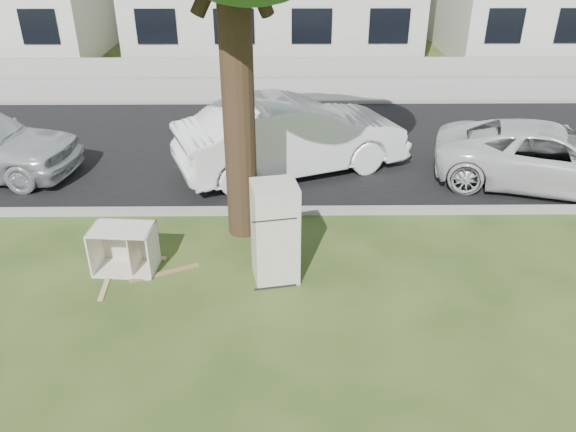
{
  "coord_description": "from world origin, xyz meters",
  "views": [
    {
      "loc": [
        0.32,
        -7.15,
        5.16
      ],
      "look_at": [
        0.4,
        0.6,
        0.95
      ],
      "focal_mm": 35.0,
      "sensor_mm": 36.0,
      "label": 1
    }
  ],
  "objects_px": {
    "fridge": "(275,232)",
    "car_right": "(549,157)",
    "cabinet": "(124,249)",
    "car_center": "(292,136)"
  },
  "relations": [
    {
      "from": "fridge",
      "to": "car_right",
      "type": "distance_m",
      "value": 6.64
    },
    {
      "from": "cabinet",
      "to": "fridge",
      "type": "bearing_deg",
      "value": -1.38
    },
    {
      "from": "fridge",
      "to": "car_center",
      "type": "bearing_deg",
      "value": 74.86
    },
    {
      "from": "fridge",
      "to": "cabinet",
      "type": "height_order",
      "value": "fridge"
    },
    {
      "from": "fridge",
      "to": "car_right",
      "type": "bearing_deg",
      "value": 20.14
    },
    {
      "from": "cabinet",
      "to": "car_right",
      "type": "xyz_separation_m",
      "value": [
        8.15,
        3.14,
        0.26
      ]
    },
    {
      "from": "fridge",
      "to": "cabinet",
      "type": "distance_m",
      "value": 2.49
    },
    {
      "from": "fridge",
      "to": "cabinet",
      "type": "bearing_deg",
      "value": 163.65
    },
    {
      "from": "car_center",
      "to": "car_right",
      "type": "relative_size",
      "value": 1.09
    },
    {
      "from": "car_center",
      "to": "car_right",
      "type": "distance_m",
      "value": 5.43
    }
  ]
}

